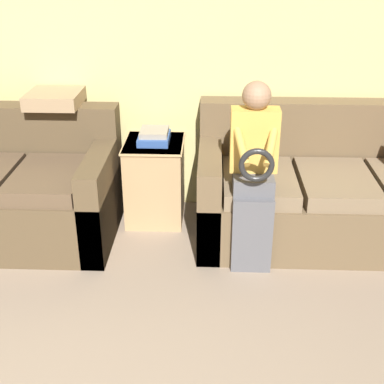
{
  "coord_description": "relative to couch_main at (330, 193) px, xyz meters",
  "views": [
    {
      "loc": [
        0.72,
        -0.81,
        2.05
      ],
      "look_at": [
        0.61,
        1.93,
        0.72
      ],
      "focal_mm": 50.0,
      "sensor_mm": 36.0,
      "label": 1
    }
  ],
  "objects": [
    {
      "name": "wall_back",
      "position": [
        -1.59,
        0.48,
        0.95
      ],
      "size": [
        7.83,
        0.06,
        2.55
      ],
      "color": "#DBCC7F",
      "rests_on": "ground_plane"
    },
    {
      "name": "couch_main",
      "position": [
        0.0,
        0.0,
        0.0
      ],
      "size": [
        1.93,
        0.94,
        0.93
      ],
      "color": "brown",
      "rests_on": "ground_plane"
    },
    {
      "name": "couch_side",
      "position": [
        -2.26,
        -0.09,
        0.0
      ],
      "size": [
        1.36,
        0.94,
        0.9
      ],
      "color": "brown",
      "rests_on": "ground_plane"
    },
    {
      "name": "child_left_seated",
      "position": [
        -0.6,
        -0.39,
        0.35
      ],
      "size": [
        0.32,
        0.38,
        1.23
      ],
      "color": "#56565B",
      "rests_on": "ground_plane"
    },
    {
      "name": "side_shelf",
      "position": [
        -1.31,
        0.19,
        0.0
      ],
      "size": [
        0.45,
        0.5,
        0.63
      ],
      "color": "tan",
      "rests_on": "ground_plane"
    },
    {
      "name": "book_stack",
      "position": [
        -1.31,
        0.2,
        0.35
      ],
      "size": [
        0.23,
        0.29,
        0.1
      ],
      "color": "#33569E",
      "rests_on": "side_shelf"
    },
    {
      "name": "throw_pillow",
      "position": [
        -2.04,
        0.24,
        0.62
      ],
      "size": [
        0.39,
        0.39,
        0.1
      ],
      "color": "#A38460",
      "rests_on": "couch_side"
    }
  ]
}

